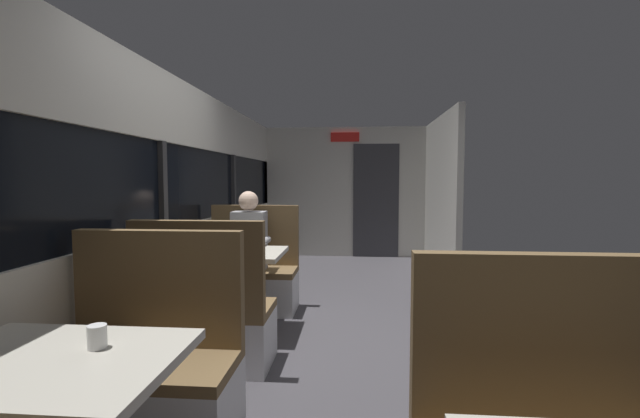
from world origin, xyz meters
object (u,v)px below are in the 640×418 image
object	(u,v)px
bench_near_window_facing_entry	(147,380)
bench_mid_window_facing_entry	(252,279)
dining_table_mid_window	(233,262)
seated_passenger	(250,261)
bench_mid_window_facing_end	(206,323)
dining_table_near_window	(50,386)
coffee_cup_primary	(97,337)

from	to	relation	value
bench_near_window_facing_entry	bench_mid_window_facing_entry	distance (m)	2.30
dining_table_mid_window	seated_passenger	size ratio (longest dim) A/B	0.71
bench_near_window_facing_entry	dining_table_mid_window	world-z (taller)	bench_near_window_facing_entry
bench_near_window_facing_entry	bench_mid_window_facing_end	world-z (taller)	same
bench_mid_window_facing_end	bench_near_window_facing_entry	bearing A→B (deg)	-90.00
bench_near_window_facing_entry	dining_table_mid_window	xyz separation A→B (m)	(0.00, 1.60, 0.31)
bench_near_window_facing_entry	seated_passenger	bearing A→B (deg)	90.00
bench_mid_window_facing_entry	seated_passenger	size ratio (longest dim) A/B	0.87
dining_table_near_window	dining_table_mid_window	world-z (taller)	same
bench_near_window_facing_entry	bench_mid_window_facing_entry	world-z (taller)	same
bench_near_window_facing_entry	coffee_cup_primary	world-z (taller)	bench_near_window_facing_entry
dining_table_mid_window	bench_mid_window_facing_entry	size ratio (longest dim) A/B	0.82
bench_mid_window_facing_entry	dining_table_near_window	bearing A→B (deg)	-90.00
bench_near_window_facing_entry	bench_mid_window_facing_end	size ratio (longest dim) A/B	1.00
dining_table_mid_window	coffee_cup_primary	distance (m)	2.20
coffee_cup_primary	bench_mid_window_facing_entry	bearing A→B (deg)	92.32
bench_near_window_facing_entry	bench_mid_window_facing_end	distance (m)	0.90
dining_table_near_window	dining_table_mid_window	distance (m)	2.30
dining_table_mid_window	seated_passenger	bearing A→B (deg)	90.00
seated_passenger	coffee_cup_primary	world-z (taller)	seated_passenger
dining_table_mid_window	bench_mid_window_facing_end	size ratio (longest dim) A/B	0.82
seated_passenger	dining_table_mid_window	bearing A→B (deg)	-90.00
bench_mid_window_facing_end	seated_passenger	distance (m)	1.34
bench_mid_window_facing_end	coffee_cup_primary	bearing A→B (deg)	-85.51
dining_table_near_window	bench_near_window_facing_entry	world-z (taller)	bench_near_window_facing_entry
bench_near_window_facing_entry	bench_mid_window_facing_end	bearing A→B (deg)	90.00
bench_mid_window_facing_entry	seated_passenger	bearing A→B (deg)	-90.00
bench_near_window_facing_entry	coffee_cup_primary	size ratio (longest dim) A/B	12.22
bench_mid_window_facing_entry	bench_near_window_facing_entry	bearing A→B (deg)	-90.00
dining_table_near_window	coffee_cup_primary	distance (m)	0.21
dining_table_near_window	dining_table_mid_window	xyz separation A→B (m)	(0.00, 2.30, 0.00)
seated_passenger	coffee_cup_primary	xyz separation A→B (m)	(0.12, -2.82, 0.25)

